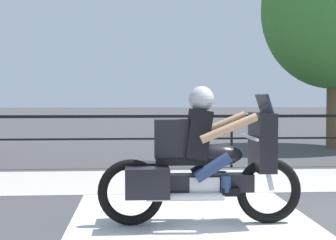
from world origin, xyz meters
name	(u,v)px	position (x,y,z in m)	size (l,w,h in m)	color
ground_plane	(320,232)	(0.00, 0.00, 0.00)	(120.00, 120.00, 0.00)	#424244
sidewalk_band	(249,180)	(0.00, 3.40, 0.01)	(44.00, 2.40, 0.01)	#B7B2A8
crosswalk_band	(200,239)	(-1.33, -0.20, 0.00)	(2.84, 6.00, 0.01)	silver
fence_railing	(232,126)	(0.00, 5.05, 0.85)	(36.00, 0.05, 1.08)	black
motorcycle	(201,162)	(-1.24, 0.40, 0.71)	(2.34, 0.76, 1.58)	black
tree_behind_sign	(334,9)	(3.61, 8.83, 3.89)	(4.07, 4.07, 6.14)	brown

